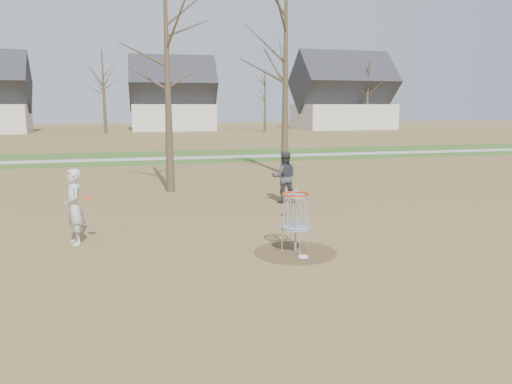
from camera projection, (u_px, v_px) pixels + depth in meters
ground at (295, 252)px, 10.83m from camera, size 160.00×160.00×0.00m
green_band at (187, 156)px, 30.89m from camera, size 160.00×8.00×0.01m
footpath at (189, 158)px, 29.93m from camera, size 160.00×1.50×0.01m
dirt_circle at (295, 252)px, 10.83m from camera, size 1.80×1.80×0.01m
player_standing at (74, 207)px, 11.35m from camera, size 0.59×0.73×1.74m
player_throwing at (284, 177)px, 16.21m from camera, size 0.93×0.80×1.68m
disc_grounded at (303, 257)px, 10.46m from camera, size 0.22×0.22×0.02m
discs_in_play at (205, 196)px, 12.52m from camera, size 5.48×1.41×0.42m
disc_golf_basket at (296, 211)px, 10.67m from camera, size 0.64×0.64×1.35m
bare_trees at (187, 80)px, 44.52m from camera, size 52.62×44.98×9.00m
houses_row at (193, 102)px, 61.46m from camera, size 56.51×10.01×7.26m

